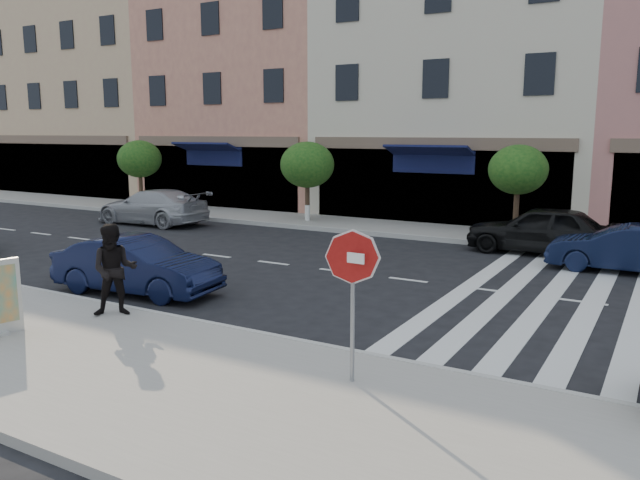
# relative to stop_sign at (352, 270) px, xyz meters

# --- Properties ---
(ground) EXTENTS (120.00, 120.00, 0.00)m
(ground) POSITION_rel_stop_sign_xyz_m (-3.82, 2.62, -1.74)
(ground) COLOR black
(ground) RESTS_ON ground
(sidewalk_near) EXTENTS (60.00, 4.50, 0.15)m
(sidewalk_near) POSITION_rel_stop_sign_xyz_m (-3.82, -1.13, -1.67)
(sidewalk_near) COLOR gray
(sidewalk_near) RESTS_ON ground
(sidewalk_far) EXTENTS (60.00, 3.00, 0.15)m
(sidewalk_far) POSITION_rel_stop_sign_xyz_m (-3.82, 13.62, -1.67)
(sidewalk_far) COLOR gray
(sidewalk_far) RESTS_ON ground
(building_west_far) EXTENTS (12.00, 9.00, 12.00)m
(building_west_far) POSITION_rel_stop_sign_xyz_m (-25.82, 19.62, 4.26)
(building_west_far) COLOR tan
(building_west_far) RESTS_ON ground
(building_west_mid) EXTENTS (10.00, 9.00, 14.00)m
(building_west_mid) POSITION_rel_stop_sign_xyz_m (-14.82, 19.62, 5.26)
(building_west_mid) COLOR tan
(building_west_mid) RESTS_ON ground
(building_centre) EXTENTS (11.00, 9.00, 11.00)m
(building_centre) POSITION_rel_stop_sign_xyz_m (-4.32, 19.62, 3.76)
(building_centre) COLOR beige
(building_centre) RESTS_ON ground
(street_tree_wa) EXTENTS (2.00, 2.00, 3.05)m
(street_tree_wa) POSITION_rel_stop_sign_xyz_m (-17.82, 13.42, 0.59)
(street_tree_wa) COLOR #473323
(street_tree_wa) RESTS_ON sidewalk_far
(street_tree_wb) EXTENTS (2.10, 2.10, 3.06)m
(street_tree_wb) POSITION_rel_stop_sign_xyz_m (-8.82, 13.42, 0.57)
(street_tree_wb) COLOR #473323
(street_tree_wb) RESTS_ON sidewalk_far
(street_tree_c) EXTENTS (1.90, 1.90, 3.04)m
(street_tree_c) POSITION_rel_stop_sign_xyz_m (-0.82, 13.42, 0.62)
(street_tree_c) COLOR #473323
(street_tree_c) RESTS_ON sidewalk_far
(stop_sign) EXTENTS (0.76, 0.11, 2.16)m
(stop_sign) POSITION_rel_stop_sign_xyz_m (0.00, 0.00, 0.00)
(stop_sign) COLOR gray
(stop_sign) RESTS_ON sidewalk_near
(walker) EXTENTS (1.08, 1.06, 1.76)m
(walker) POSITION_rel_stop_sign_xyz_m (-5.34, 0.62, -0.71)
(walker) COLOR black
(walker) RESTS_ON sidewalk_near
(car_near_mid) EXTENTS (4.00, 1.78, 1.28)m
(car_near_mid) POSITION_rel_stop_sign_xyz_m (-6.64, 2.40, -1.10)
(car_near_mid) COLOR black
(car_near_mid) RESTS_ON ground
(car_far_left) EXTENTS (4.76, 1.97, 1.38)m
(car_far_left) POSITION_rel_stop_sign_xyz_m (-14.06, 10.34, -1.05)
(car_far_left) COLOR #9E9EA4
(car_far_left) RESTS_ON ground
(car_far_mid) EXTENTS (4.27, 1.73, 1.45)m
(car_far_mid) POSITION_rel_stop_sign_xyz_m (0.30, 11.72, -1.02)
(car_far_mid) COLOR black
(car_far_mid) RESTS_ON ground
(car_far_right) EXTENTS (3.81, 1.43, 1.24)m
(car_far_right) POSITION_rel_stop_sign_xyz_m (2.68, 10.22, -1.12)
(car_far_right) COLOR black
(car_far_right) RESTS_ON ground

